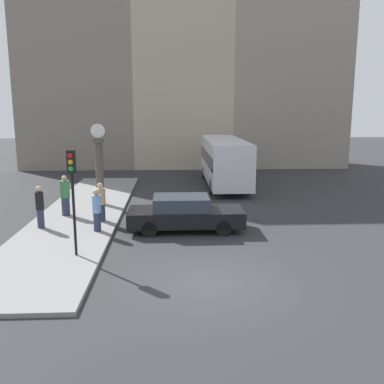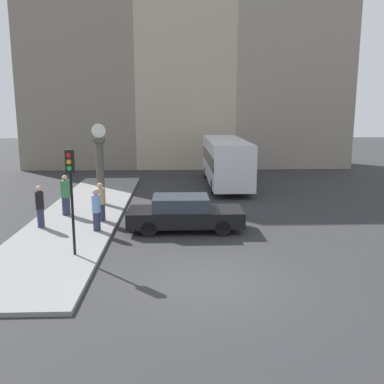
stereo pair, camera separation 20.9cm
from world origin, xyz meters
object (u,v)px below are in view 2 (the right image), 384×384
at_px(sedan_car, 184,213).
at_px(traffic_light_near, 71,180).
at_px(bus_distant, 226,159).
at_px(street_clock, 100,166).
at_px(pedestrian_green_hoodie, 66,195).
at_px(pedestrian_blue_stripe, 96,210).
at_px(pedestrian_black_jacket, 40,206).
at_px(pedestrian_tan_coat, 101,202).

height_order(sedan_car, traffic_light_near, traffic_light_near).
relative_size(bus_distant, street_clock, 2.27).
relative_size(pedestrian_green_hoodie, pedestrian_blue_stripe, 1.08).
bearing_deg(pedestrian_black_jacket, sedan_car, -2.06).
distance_m(bus_distant, pedestrian_blue_stripe, 12.42).
xyz_separation_m(street_clock, pedestrian_black_jacket, (-1.74, -4.34, -1.04)).
relative_size(pedestrian_black_jacket, pedestrian_green_hoodie, 0.95).
xyz_separation_m(traffic_light_near, pedestrian_black_jacket, (-2.15, 3.41, -1.65)).
bearing_deg(bus_distant, pedestrian_tan_coat, -125.46).
distance_m(sedan_car, street_clock, 6.30).
bearing_deg(pedestrian_tan_coat, bus_distant, 54.54).
xyz_separation_m(bus_distant, pedestrian_tan_coat, (-6.47, -9.08, -0.74)).
relative_size(street_clock, pedestrian_black_jacket, 2.35).
xyz_separation_m(pedestrian_black_jacket, pedestrian_tan_coat, (2.30, 0.97, -0.06)).
bearing_deg(pedestrian_blue_stripe, street_clock, 97.55).
bearing_deg(pedestrian_tan_coat, sedan_car, -18.29).
xyz_separation_m(pedestrian_tan_coat, pedestrian_blue_stripe, (0.09, -1.56, 0.04)).
distance_m(pedestrian_green_hoodie, pedestrian_tan_coat, 2.07).
xyz_separation_m(bus_distant, pedestrian_black_jacket, (-8.76, -10.06, -0.67)).
height_order(traffic_light_near, pedestrian_green_hoodie, traffic_light_near).
xyz_separation_m(bus_distant, street_clock, (-7.03, -5.72, 0.36)).
relative_size(traffic_light_near, pedestrian_black_jacket, 2.02).
bearing_deg(pedestrian_tan_coat, pedestrian_green_hoodie, 148.78).
bearing_deg(pedestrian_blue_stripe, pedestrian_black_jacket, 166.30).
height_order(bus_distant, pedestrian_black_jacket, bus_distant).
distance_m(traffic_light_near, pedestrian_green_hoodie, 5.92).
xyz_separation_m(traffic_light_near, street_clock, (-0.42, 7.75, -0.61)).
distance_m(pedestrian_black_jacket, pedestrian_blue_stripe, 2.46).
xyz_separation_m(pedestrian_green_hoodie, pedestrian_blue_stripe, (1.86, -2.63, -0.05)).
height_order(street_clock, pedestrian_tan_coat, street_clock).
bearing_deg(pedestrian_tan_coat, pedestrian_black_jacket, -157.00).
bearing_deg(pedestrian_blue_stripe, traffic_light_near, -94.73).
xyz_separation_m(bus_distant, traffic_light_near, (-6.61, -13.47, 0.97)).
relative_size(sedan_car, street_clock, 1.15).
bearing_deg(street_clock, pedestrian_tan_coat, -80.52).
xyz_separation_m(sedan_car, traffic_light_near, (-3.73, -3.20, 1.95)).
bearing_deg(street_clock, pedestrian_blue_stripe, -82.45).
height_order(sedan_car, pedestrian_blue_stripe, pedestrian_blue_stripe).
bearing_deg(bus_distant, pedestrian_black_jacket, -131.07).
distance_m(sedan_car, pedestrian_black_jacket, 5.90).
height_order(street_clock, pedestrian_blue_stripe, street_clock).
bearing_deg(traffic_light_near, pedestrian_tan_coat, 88.12).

